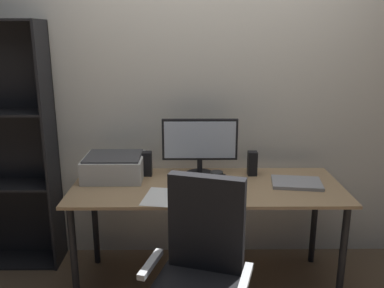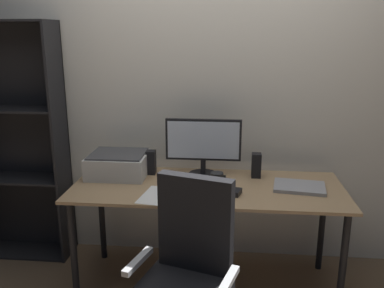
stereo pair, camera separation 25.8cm
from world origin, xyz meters
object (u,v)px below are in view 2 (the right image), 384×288
(keyboard, at_px, (196,193))
(laptop, at_px, (299,187))
(speaker_right, at_px, (256,165))
(office_chair, at_px, (185,286))
(mouse, at_px, (236,192))
(printer, at_px, (118,164))
(desk, at_px, (207,197))
(bookshelf, at_px, (16,144))
(speaker_left, at_px, (151,162))
(monitor, at_px, (203,143))
(coffee_mug, at_px, (217,180))

(keyboard, bearing_deg, laptop, 13.47)
(speaker_right, relative_size, office_chair, 0.17)
(mouse, distance_m, printer, 0.87)
(desk, bearing_deg, bookshelf, 166.62)
(office_chair, relative_size, bookshelf, 0.56)
(speaker_left, xyz_separation_m, bookshelf, (-1.07, 0.15, 0.07))
(speaker_right, bearing_deg, desk, -148.55)
(monitor, distance_m, printer, 0.61)
(monitor, bearing_deg, office_chair, -91.56)
(keyboard, bearing_deg, printer, 150.44)
(monitor, xyz_separation_m, mouse, (0.23, -0.34, -0.21))
(keyboard, height_order, office_chair, office_chair)
(desk, xyz_separation_m, bookshelf, (-1.48, 0.35, 0.23))
(keyboard, xyz_separation_m, printer, (-0.57, 0.31, 0.07))
(monitor, height_order, printer, monitor)
(bookshelf, bearing_deg, desk, -13.38)
(monitor, distance_m, speaker_left, 0.40)
(desk, xyz_separation_m, mouse, (0.18, -0.14, 0.09))
(speaker_right, relative_size, printer, 0.42)
(monitor, height_order, office_chair, monitor)
(bookshelf, bearing_deg, office_chair, -36.75)
(speaker_left, bearing_deg, printer, -167.31)
(coffee_mug, height_order, speaker_left, speaker_left)
(printer, bearing_deg, monitor, 5.61)
(monitor, xyz_separation_m, speaker_left, (-0.37, -0.01, -0.15))
(monitor, relative_size, coffee_mug, 5.24)
(office_chair, bearing_deg, desk, 101.32)
(keyboard, relative_size, speaker_left, 1.71)
(coffee_mug, xyz_separation_m, speaker_right, (0.26, 0.21, 0.04))
(speaker_left, bearing_deg, bookshelf, 171.82)
(laptop, bearing_deg, speaker_right, 152.46)
(keyboard, bearing_deg, speaker_right, 41.87)
(speaker_right, bearing_deg, laptop, -35.61)
(desk, relative_size, mouse, 18.41)
(speaker_right, xyz_separation_m, bookshelf, (-1.81, 0.15, 0.07))
(keyboard, relative_size, mouse, 3.02)
(monitor, xyz_separation_m, office_chair, (-0.02, -0.91, -0.51))
(keyboard, relative_size, coffee_mug, 2.91)
(monitor, distance_m, mouse, 0.46)
(monitor, height_order, coffee_mug, monitor)
(desk, bearing_deg, keyboard, -111.27)
(printer, bearing_deg, bookshelf, 166.49)
(mouse, bearing_deg, monitor, 140.05)
(coffee_mug, height_order, bookshelf, bookshelf)
(speaker_left, height_order, bookshelf, bookshelf)
(printer, xyz_separation_m, bookshelf, (-0.85, 0.20, 0.07))
(desk, bearing_deg, coffee_mug, -8.63)
(speaker_left, xyz_separation_m, speaker_right, (0.74, 0.00, 0.00))
(mouse, relative_size, coffee_mug, 0.96)
(coffee_mug, relative_size, laptop, 0.31)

